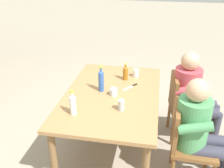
{
  "coord_description": "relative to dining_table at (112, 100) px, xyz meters",
  "views": [
    {
      "loc": [
        -2.5,
        -0.46,
        2.15
      ],
      "look_at": [
        0.0,
        0.0,
        0.87
      ],
      "focal_mm": 40.75,
      "sensor_mm": 36.0,
      "label": 1
    }
  ],
  "objects": [
    {
      "name": "bottle_clear",
      "position": [
        -0.49,
        0.3,
        0.2
      ],
      "size": [
        0.06,
        0.06,
        0.26
      ],
      "color": "white",
      "rests_on": "dining_table"
    },
    {
      "name": "table_knife",
      "position": [
        0.2,
        -0.2,
        0.09
      ],
      "size": [
        0.21,
        0.16,
        0.01
      ],
      "color": "silver",
      "rests_on": "dining_table"
    },
    {
      "name": "cup_white",
      "position": [
        0.51,
        -0.22,
        0.13
      ],
      "size": [
        0.07,
        0.07,
        0.1
      ],
      "primitive_type": "cylinder",
      "color": "white",
      "rests_on": "dining_table"
    },
    {
      "name": "ground_plane",
      "position": [
        0.0,
        0.0,
        -0.67
      ],
      "size": [
        24.0,
        24.0,
        0.0
      ],
      "primitive_type": "plane",
      "color": "gray"
    },
    {
      "name": "chair_near_right",
      "position": [
        0.36,
        -0.83,
        -0.18
      ],
      "size": [
        0.48,
        0.48,
        0.87
      ],
      "color": "brown",
      "rests_on": "ground_plane"
    },
    {
      "name": "person_in_plaid_shirt",
      "position": [
        0.37,
        -0.94,
        -0.01
      ],
      "size": [
        0.47,
        0.62,
        1.18
      ],
      "color": "#B7424C",
      "rests_on": "ground_plane"
    },
    {
      "name": "cup_glass",
      "position": [
        -0.04,
        -0.03,
        0.12
      ],
      "size": [
        0.08,
        0.08,
        0.08
      ],
      "primitive_type": "cylinder",
      "color": "silver",
      "rests_on": "dining_table"
    },
    {
      "name": "dining_table",
      "position": [
        0.0,
        0.0,
        0.0
      ],
      "size": [
        1.63,
        1.06,
        0.75
      ],
      "color": "#A37547",
      "rests_on": "ground_plane"
    },
    {
      "name": "person_in_white_shirt",
      "position": [
        -0.37,
        -0.94,
        -0.01
      ],
      "size": [
        0.47,
        0.62,
        1.18
      ],
      "color": "#4C935B",
      "rests_on": "ground_plane"
    },
    {
      "name": "bottle_amber",
      "position": [
        0.39,
        -0.1,
        0.18
      ],
      "size": [
        0.06,
        0.06,
        0.22
      ],
      "color": "#996019",
      "rests_on": "dining_table"
    },
    {
      "name": "chair_near_left",
      "position": [
        -0.36,
        -0.83,
        -0.18
      ],
      "size": [
        0.46,
        0.46,
        0.87
      ],
      "color": "brown",
      "rests_on": "ground_plane"
    },
    {
      "name": "bottle_blue",
      "position": [
        0.04,
        0.13,
        0.22
      ],
      "size": [
        0.06,
        0.06,
        0.32
      ],
      "color": "#2D56A3",
      "rests_on": "dining_table"
    },
    {
      "name": "cup_steel",
      "position": [
        -0.33,
        -0.15,
        0.14
      ],
      "size": [
        0.07,
        0.07,
        0.11
      ],
      "primitive_type": "cylinder",
      "color": "#B2B7BC",
      "rests_on": "dining_table"
    },
    {
      "name": "backpack_by_near_side",
      "position": [
        1.4,
        0.19,
        -0.47
      ],
      "size": [
        0.29,
        0.25,
        0.42
      ],
      "color": "#2D4784",
      "rests_on": "ground_plane"
    }
  ]
}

